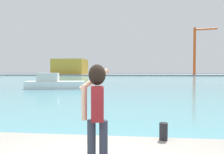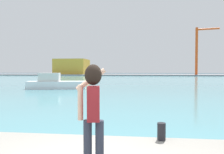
{
  "view_description": "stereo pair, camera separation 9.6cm",
  "coord_description": "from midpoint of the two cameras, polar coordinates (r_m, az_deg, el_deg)",
  "views": [
    {
      "loc": [
        0.76,
        -3.42,
        2.32
      ],
      "look_at": [
        -0.38,
        7.18,
        1.98
      ],
      "focal_mm": 35.29,
      "sensor_mm": 36.0,
      "label": 1
    },
    {
      "loc": [
        0.85,
        -3.41,
        2.32
      ],
      "look_at": [
        -0.38,
        7.18,
        1.98
      ],
      "focal_mm": 35.29,
      "sensor_mm": 36.0,
      "label": 2
    }
  ],
  "objects": [
    {
      "name": "ground_plane",
      "position": [
        53.47,
        5.78,
        -0.64
      ],
      "size": [
        220.0,
        220.0,
        0.0
      ],
      "primitive_type": "plane",
      "color": "#334751"
    },
    {
      "name": "harbor_water",
      "position": [
        55.47,
        5.82,
        -0.54
      ],
      "size": [
        140.0,
        100.0,
        0.02
      ],
      "primitive_type": "cube",
      "color": "#599EA8",
      "rests_on": "ground_plane"
    },
    {
      "name": "far_shore_dock",
      "position": [
        95.44,
        6.17,
        0.58
      ],
      "size": [
        140.0,
        20.0,
        0.45
      ],
      "primitive_type": "cube",
      "color": "gray",
      "rests_on": "ground_plane"
    },
    {
      "name": "person_photographer",
      "position": [
        3.65,
        -4.23,
        -7.35
      ],
      "size": [
        0.53,
        0.55,
        1.74
      ],
      "rotation": [
        0.0,
        0.0,
        1.74
      ],
      "color": "#2D3342",
      "rests_on": "quay_promenade"
    },
    {
      "name": "harbor_bollard",
      "position": [
        5.44,
        13.19,
        -13.59
      ],
      "size": [
        0.2,
        0.2,
        0.41
      ],
      "primitive_type": "cylinder",
      "color": "black",
      "rests_on": "quay_promenade"
    },
    {
      "name": "boat_moored",
      "position": [
        27.85,
        -14.41,
        -1.55
      ],
      "size": [
        7.25,
        3.38,
        1.93
      ],
      "rotation": [
        0.0,
        0.0,
        0.2
      ],
      "color": "white",
      "rests_on": "harbor_water"
    },
    {
      "name": "warehouse_left",
      "position": [
        99.73,
        -10.26,
        2.65
      ],
      "size": [
        13.46,
        12.79,
        6.61
      ],
      "primitive_type": "cube",
      "color": "gold",
      "rests_on": "far_shore_dock"
    },
    {
      "name": "port_crane",
      "position": [
        93.79,
        21.54,
        7.18
      ],
      "size": [
        8.55,
        2.49,
        18.57
      ],
      "color": "#D84C19",
      "rests_on": "far_shore_dock"
    }
  ]
}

